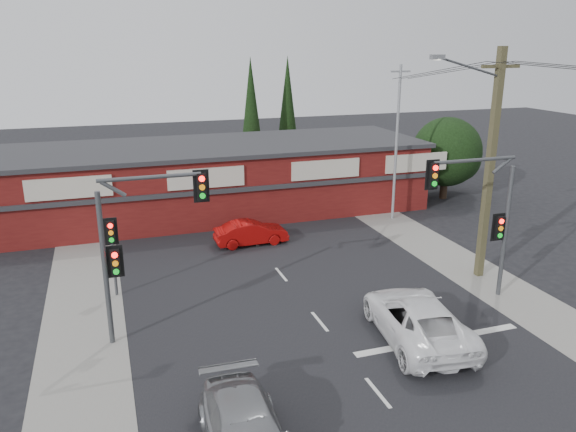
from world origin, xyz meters
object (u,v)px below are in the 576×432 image
object	(u,v)px
red_sedan	(251,233)
shop_building	(211,178)
white_suv	(417,319)
utility_pole	(488,159)

from	to	relation	value
red_sedan	shop_building	bearing A→B (deg)	5.23
white_suv	shop_building	distance (m)	18.57
red_sedan	shop_building	distance (m)	6.89
white_suv	utility_pole	xyz separation A→B (m)	(5.57, 4.13, 4.61)
utility_pole	white_suv	bearing A→B (deg)	-143.45
red_sedan	shop_building	size ratio (longest dim) A/B	0.14
white_suv	utility_pole	world-z (taller)	utility_pole
red_sedan	utility_pole	bearing A→B (deg)	-131.54
red_sedan	utility_pole	size ratio (longest dim) A/B	0.38
white_suv	shop_building	world-z (taller)	shop_building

